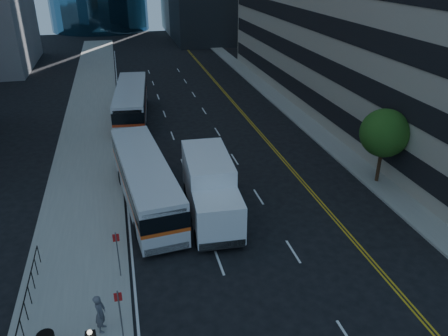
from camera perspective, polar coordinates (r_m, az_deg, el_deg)
name	(u,v)px	position (r m, az deg, el deg)	size (l,w,h in m)	color
ground	(299,277)	(22.14, 9.76, -13.90)	(160.00, 160.00, 0.00)	black
sidewalk_west	(91,122)	(42.84, -17.00, 5.73)	(5.00, 90.00, 0.15)	gray
sidewalk_east	(287,107)	(45.81, 8.21, 7.89)	(2.00, 90.00, 0.15)	gray
street_tree	(384,133)	(30.45, 20.23, 4.30)	(3.20, 3.20, 5.10)	#332114
bus_front	(145,180)	(27.24, -10.28, -1.59)	(3.74, 11.93, 3.02)	silver
bus_rear	(131,102)	(42.39, -11.99, 8.42)	(3.72, 12.25, 3.11)	silver
box_truck	(210,188)	(25.42, -1.79, -2.68)	(2.94, 7.57, 3.56)	white
pedestrian	(100,313)	(19.27, -15.86, -17.80)	(0.64, 0.42, 1.76)	#535259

